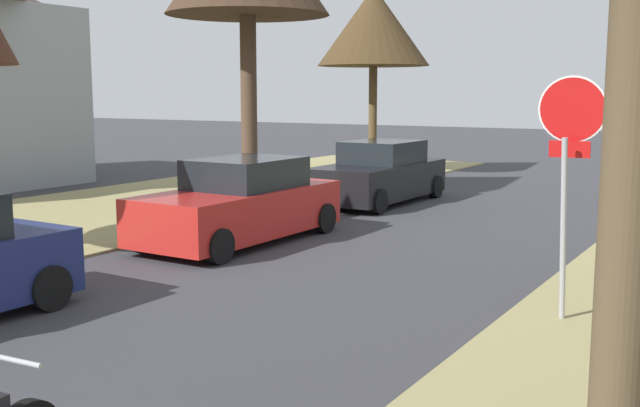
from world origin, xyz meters
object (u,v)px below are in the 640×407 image
object	(u,v)px
parked_sedan_red	(240,204)
parked_sedan_black	(379,175)
stop_sign_far	(570,145)
street_tree_left_far	(374,27)

from	to	relation	value
parked_sedan_red	parked_sedan_black	world-z (taller)	same
parked_sedan_red	stop_sign_far	bearing A→B (deg)	-17.07
stop_sign_far	parked_sedan_red	xyz separation A→B (m)	(-6.48, 1.99, -1.46)
stop_sign_far	parked_sedan_black	distance (m)	10.43
street_tree_left_far	parked_sedan_black	bearing A→B (deg)	-60.83
parked_sedan_black	stop_sign_far	bearing A→B (deg)	-50.31
parked_sedan_red	parked_sedan_black	bearing A→B (deg)	91.13
street_tree_left_far	stop_sign_far	bearing A→B (deg)	-54.38
stop_sign_far	street_tree_left_far	distance (m)	17.02
parked_sedan_red	parked_sedan_black	xyz separation A→B (m)	(-0.12, 5.96, 0.00)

